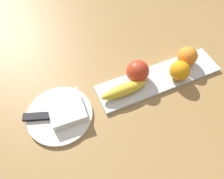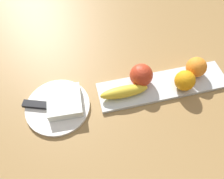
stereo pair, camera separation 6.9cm
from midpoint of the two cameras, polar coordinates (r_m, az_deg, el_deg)
The scene contains 9 objects.
ground_plane at distance 0.77m, azimuth 16.49°, elevation 0.10°, with size 2.40×2.40×0.00m, color #9E7744.
fruit_tray at distance 0.77m, azimuth 15.71°, elevation 0.85°, with size 0.44×0.11×0.01m, color silver.
apple at distance 0.72m, azimuth 10.41°, elevation 3.52°, with size 0.08×0.08×0.08m, color red.
banana at distance 0.69m, azimuth 6.14°, elevation -1.07°, with size 0.16×0.04×0.04m, color yellow.
orange_near_apple at distance 0.75m, azimuth 21.10°, elevation 2.02°, with size 0.07×0.07×0.07m, color orange.
orange_near_banana at distance 0.80m, azimuth 23.58°, elevation 5.24°, with size 0.07×0.07×0.07m, color orange.
dinner_plate at distance 0.71m, azimuth -11.37°, elevation -4.61°, with size 0.20×0.20×0.01m, color white.
folded_napkin at distance 0.69m, azimuth -9.57°, elevation -3.35°, with size 0.10×0.11×0.03m, color white.
knife at distance 0.71m, azimuth -15.34°, elevation -4.24°, with size 0.18×0.08×0.01m.
Camera 2 is at (-0.27, -0.36, 0.61)m, focal length 34.83 mm.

